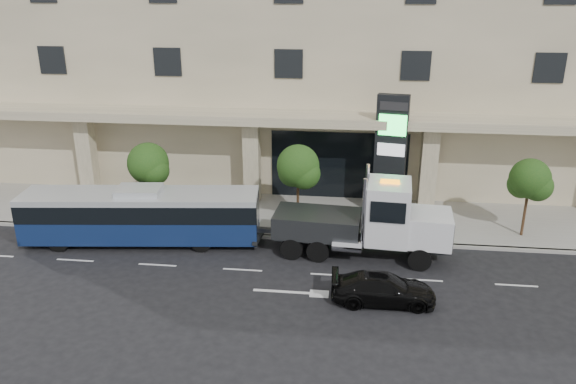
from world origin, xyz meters
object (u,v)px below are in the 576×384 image
at_px(tow_truck, 369,222).
at_px(signage_pylon, 390,155).
at_px(black_sedan, 383,289).
at_px(city_bus, 141,215).

bearing_deg(tow_truck, signage_pylon, 81.88).
height_order(tow_truck, signage_pylon, signage_pylon).
bearing_deg(signage_pylon, black_sedan, -82.51).
distance_m(city_bus, black_sedan, 12.50).
bearing_deg(signage_pylon, city_bus, -147.23).
xyz_separation_m(tow_truck, signage_pylon, (1.11, 5.08, 1.79)).
relative_size(black_sedan, signage_pylon, 0.63).
bearing_deg(black_sedan, city_bus, 68.19).
height_order(city_bus, signage_pylon, signage_pylon).
relative_size(city_bus, black_sedan, 2.79).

